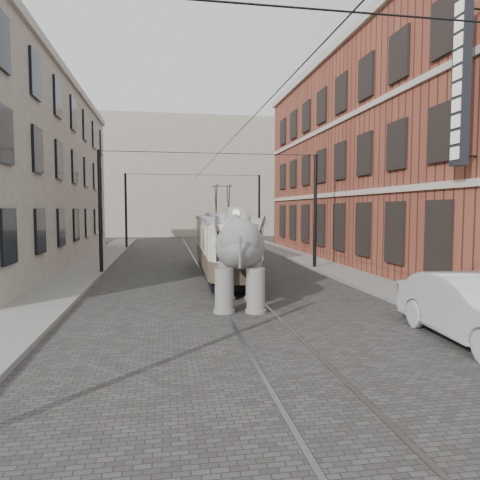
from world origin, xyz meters
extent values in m
plane|color=#3E3C39|center=(0.00, 0.00, 0.00)|extent=(120.00, 120.00, 0.00)
cube|color=slate|center=(6.00, 0.00, 0.07)|extent=(2.00, 60.00, 0.15)
cube|color=slate|center=(-6.50, 0.00, 0.07)|extent=(2.00, 60.00, 0.15)
cube|color=brown|center=(11.00, 9.00, 6.00)|extent=(8.00, 26.00, 12.00)
cube|color=gray|center=(-11.00, 10.00, 5.00)|extent=(7.00, 24.00, 10.00)
cube|color=gray|center=(0.00, 40.00, 7.00)|extent=(28.00, 10.00, 14.00)
imported|color=#AFAEB3|center=(4.74, -6.87, 0.81)|extent=(2.01, 4.99, 1.61)
camera|label=1|loc=(-2.49, -16.09, 3.17)|focal=33.07mm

